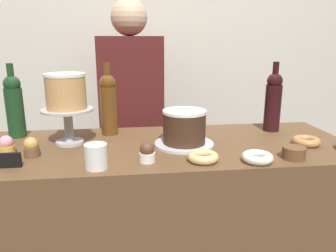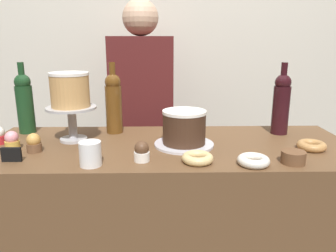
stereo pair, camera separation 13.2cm
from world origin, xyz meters
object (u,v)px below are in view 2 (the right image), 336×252
white_layer_cake (70,90)px  donut_maple (312,146)px  barista_figure (143,133)px  wine_bottle_amber (114,102)px  wine_bottle_green (25,102)px  donut_sugar (253,161)px  chocolate_round_cake (184,127)px  cookie_stack (293,157)px  coffee_cup_ceramic (90,154)px  donut_glazed (198,158)px  cake_stand_pedestal (72,118)px  price_sign_chalkboard (11,155)px  cupcake_chocolate (142,152)px  wine_bottle_dark_red (281,103)px  cupcake_strawberry (12,141)px  cupcake_caramel (34,143)px

white_layer_cake → donut_maple: 1.00m
barista_figure → wine_bottle_amber: bearing=-104.7°
wine_bottle_green → donut_sugar: bearing=-24.6°
chocolate_round_cake → cookie_stack: chocolate_round_cake is taller
coffee_cup_ceramic → donut_maple: bearing=10.4°
donut_glazed → cake_stand_pedestal: bearing=151.9°
price_sign_chalkboard → chocolate_round_cake: bearing=15.3°
cake_stand_pedestal → cupcake_chocolate: (0.31, -0.25, -0.07)m
wine_bottle_dark_red → cupcake_strawberry: 1.16m
cupcake_strawberry → cookie_stack: 1.07m
donut_maple → barista_figure: size_ratio=0.07×
wine_bottle_amber → cupcake_chocolate: bearing=-68.5°
cupcake_chocolate → donut_maple: size_ratio=0.66×
white_layer_cake → price_sign_chalkboard: size_ratio=2.32×
wine_bottle_amber → cupcake_strawberry: size_ratio=4.38×
cupcake_chocolate → cookie_stack: 0.53m
cupcake_chocolate → barista_figure: (-0.04, 0.78, -0.15)m
donut_glazed → coffee_cup_ceramic: (-0.37, -0.02, 0.03)m
chocolate_round_cake → barista_figure: 0.67m
donut_sugar → donut_maple: size_ratio=1.00×
wine_bottle_green → price_sign_chalkboard: wine_bottle_green is taller
white_layer_cake → wine_bottle_green: (-0.25, 0.13, -0.08)m
cupcake_strawberry → wine_bottle_amber: bearing=32.5°
chocolate_round_cake → cupcake_chocolate: chocolate_round_cake is taller
cupcake_caramel → cupcake_chocolate: bearing=-14.3°
donut_glazed → cupcake_strawberry: bearing=167.5°
wine_bottle_green → barista_figure: barista_figure is taller
wine_bottle_green → coffee_cup_ceramic: bearing=-47.9°
cupcake_caramel → wine_bottle_dark_red: bearing=13.0°
chocolate_round_cake → cookie_stack: 0.43m
wine_bottle_dark_red → barista_figure: barista_figure is taller
cupcake_strawberry → wine_bottle_dark_red: bearing=10.3°
donut_glazed → donut_maple: bearing=15.8°
chocolate_round_cake → wine_bottle_amber: wine_bottle_amber is taller
chocolate_round_cake → cupcake_caramel: 0.59m
coffee_cup_ceramic → wine_bottle_amber: bearing=86.7°
cupcake_chocolate → price_sign_chalkboard: size_ratio=1.06×
wine_bottle_amber → wine_bottle_green: bearing=178.8°
cupcake_strawberry → price_sign_chalkboard: size_ratio=1.06×
wine_bottle_dark_red → cupcake_chocolate: size_ratio=4.38×
cake_stand_pedestal → cupcake_strawberry: 0.25m
chocolate_round_cake → barista_figure: (-0.21, 0.61, -0.20)m
price_sign_chalkboard → barista_figure: bearing=61.7°
wine_bottle_amber → wine_bottle_dark_red: same height
donut_maple → barista_figure: 0.98m
cookie_stack → coffee_cup_ceramic: 0.71m
cupcake_caramel → cookie_stack: size_ratio=0.88×
cake_stand_pedestal → donut_maple: bearing=-8.1°
wine_bottle_amber → donut_maple: (0.81, -0.26, -0.13)m
white_layer_cake → coffee_cup_ceramic: size_ratio=1.91×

